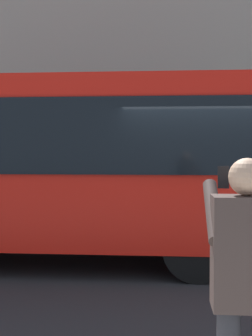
# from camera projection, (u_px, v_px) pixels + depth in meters

# --- Properties ---
(ground_plane) EXTENTS (60.00, 60.00, 0.00)m
(ground_plane) POSITION_uv_depth(u_px,v_px,m) (206.00, 270.00, 7.37)
(ground_plane) COLOR #232326
(building_facade_far) EXTENTS (28.00, 1.55, 12.00)m
(building_facade_far) POSITION_uv_depth(u_px,v_px,m) (188.00, 13.00, 13.91)
(building_facade_far) COLOR #A89E8E
(building_facade_far) RESTS_ON ground_plane
(red_bus) EXTENTS (9.05, 2.54, 3.08)m
(red_bus) POSITION_uv_depth(u_px,v_px,m) (15.00, 163.00, 8.00)
(red_bus) COLOR red
(red_bus) RESTS_ON ground_plane
(pedestrian_photographer) EXTENTS (0.53, 0.52, 1.70)m
(pedestrian_photographer) POSITION_uv_depth(u_px,v_px,m) (247.00, 279.00, 2.73)
(pedestrian_photographer) COLOR #2D2D33
(pedestrian_photographer) RESTS_ON sidewalk_curb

